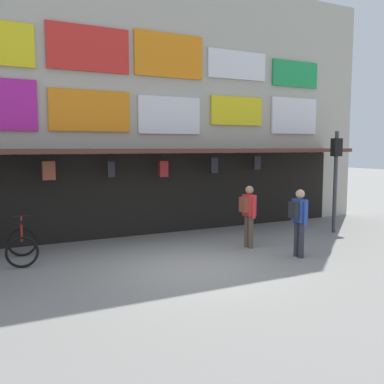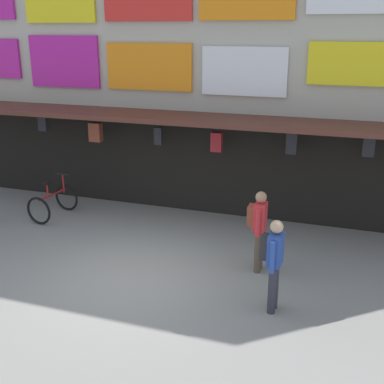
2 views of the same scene
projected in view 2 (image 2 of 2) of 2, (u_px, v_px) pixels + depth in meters
name	position (u px, v px, depth m)	size (l,w,h in m)	color
ground_plane	(132.00, 278.00, 9.69)	(80.00, 80.00, 0.00)	gray
shopfront	(203.00, 57.00, 12.53)	(18.00, 2.60, 8.00)	#B2AD9E
bicycle_parked	(53.00, 203.00, 12.67)	(0.83, 1.22, 1.05)	black
pedestrian_in_yellow	(259.00, 225.00, 9.69)	(0.35, 0.53, 1.68)	brown
pedestrian_in_white	(273.00, 259.00, 8.28)	(0.37, 0.53, 1.68)	#2D2D38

